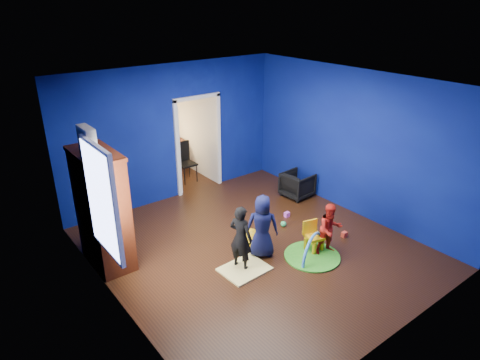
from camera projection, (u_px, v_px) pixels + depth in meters
floor at (255, 248)px, 7.60m from camera, size 5.00×5.50×0.01m
ceiling at (258, 84)px, 6.45m from camera, size 5.00×5.50×0.01m
wall_back at (173, 133)px, 9.02m from camera, size 5.00×0.02×2.90m
wall_front at (405, 244)px, 5.03m from camera, size 5.00×0.02×2.90m
wall_left at (110, 217)px, 5.63m from camera, size 0.02×5.50×2.90m
wall_right at (354, 143)px, 8.42m from camera, size 0.02×5.50×2.90m
alcove at (178, 128)px, 10.07m from camera, size 1.00×1.75×2.50m
armchair at (297, 185)px, 9.45m from camera, size 0.66×0.64×0.56m
child_black at (241, 238)px, 6.85m from camera, size 0.39×0.47×1.12m
child_navy at (262, 226)px, 7.20m from camera, size 0.64×0.62×1.11m
toddler_red at (330, 229)px, 7.30m from camera, size 0.54×0.48×0.93m
vase at (101, 152)px, 6.21m from camera, size 0.20×0.20×0.17m
potted_plant at (87, 137)px, 6.55m from camera, size 0.22×0.22×0.35m
tv_armoire at (102, 209)px, 6.85m from camera, size 0.58×1.14×1.96m
crt_tv at (104, 206)px, 6.86m from camera, size 0.46×0.70×0.54m
yellow_blanket at (245, 269)px, 7.00m from camera, size 0.78×0.63×0.03m
hopper_ball at (250, 239)px, 7.50m from camera, size 0.39×0.39×0.39m
kid_chair at (314, 238)px, 7.44m from camera, size 0.34×0.34×0.50m
play_mat at (312, 256)px, 7.35m from camera, size 0.96×0.96×0.03m
toy_arch at (312, 256)px, 7.34m from camera, size 0.81×0.36×0.86m
window_left at (100, 201)px, 5.85m from camera, size 0.03×0.95×1.55m
curtain at (97, 204)px, 6.43m from camera, size 0.14×0.42×2.40m
doorway at (198, 146)px, 9.52m from camera, size 1.16×0.10×2.10m
study_desk at (167, 156)px, 10.89m from camera, size 0.88×0.44×0.75m
desk_monitor at (163, 133)px, 10.74m from camera, size 0.40×0.05×0.32m
desk_lamp at (154, 136)px, 10.55m from camera, size 0.14×0.14×0.14m
folding_chair at (187, 163)px, 10.15m from camera, size 0.40×0.40×0.92m
book_shelf at (160, 90)px, 10.31m from camera, size 0.88×0.24×0.04m
toy_0 at (344, 234)px, 7.94m from camera, size 0.10×0.08×0.10m
toy_1 at (290, 194)px, 9.53m from camera, size 0.11×0.11×0.11m
toy_2 at (283, 224)px, 8.30m from camera, size 0.11×0.11×0.11m
toy_3 at (287, 214)px, 8.66m from camera, size 0.10×0.08×0.10m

